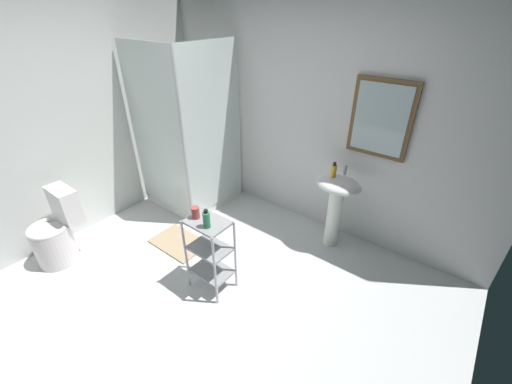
{
  "coord_description": "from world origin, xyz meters",
  "views": [
    {
      "loc": [
        1.65,
        -1.18,
        2.3
      ],
      "look_at": [
        0.06,
        0.89,
        0.75
      ],
      "focal_mm": 22.29,
      "sensor_mm": 36.0,
      "label": 1
    }
  ],
  "objects_px": {
    "storage_cart": "(210,249)",
    "rinse_cup": "(195,213)",
    "hand_soap_bottle": "(334,171)",
    "toilet": "(57,233)",
    "pedestal_sink": "(336,199)",
    "shower_stall": "(192,171)",
    "body_wash_bottle_green": "(206,219)",
    "bath_mat": "(179,242)"
  },
  "relations": [
    {
      "from": "storage_cart",
      "to": "rinse_cup",
      "type": "xyz_separation_m",
      "value": [
        -0.11,
        -0.02,
        0.36
      ]
    },
    {
      "from": "hand_soap_bottle",
      "to": "rinse_cup",
      "type": "distance_m",
      "value": 1.42
    },
    {
      "from": "toilet",
      "to": "rinse_cup",
      "type": "distance_m",
      "value": 1.6
    },
    {
      "from": "pedestal_sink",
      "to": "rinse_cup",
      "type": "distance_m",
      "value": 1.46
    },
    {
      "from": "shower_stall",
      "to": "pedestal_sink",
      "type": "bearing_deg",
      "value": 10.38
    },
    {
      "from": "rinse_cup",
      "to": "storage_cart",
      "type": "bearing_deg",
      "value": 9.92
    },
    {
      "from": "pedestal_sink",
      "to": "body_wash_bottle_green",
      "type": "distance_m",
      "value": 1.43
    },
    {
      "from": "shower_stall",
      "to": "pedestal_sink",
      "type": "xyz_separation_m",
      "value": [
        1.82,
        0.33,
        0.12
      ]
    },
    {
      "from": "toilet",
      "to": "rinse_cup",
      "type": "height_order",
      "value": "rinse_cup"
    },
    {
      "from": "toilet",
      "to": "storage_cart",
      "type": "bearing_deg",
      "value": 24.18
    },
    {
      "from": "storage_cart",
      "to": "body_wash_bottle_green",
      "type": "distance_m",
      "value": 0.39
    },
    {
      "from": "toilet",
      "to": "rinse_cup",
      "type": "xyz_separation_m",
      "value": [
        1.38,
        0.65,
        0.48
      ]
    },
    {
      "from": "shower_stall",
      "to": "rinse_cup",
      "type": "height_order",
      "value": "shower_stall"
    },
    {
      "from": "pedestal_sink",
      "to": "bath_mat",
      "type": "relative_size",
      "value": 1.35
    },
    {
      "from": "hand_soap_bottle",
      "to": "bath_mat",
      "type": "xyz_separation_m",
      "value": [
        -1.26,
        -1.03,
        -0.87
      ]
    },
    {
      "from": "pedestal_sink",
      "to": "shower_stall",
      "type": "bearing_deg",
      "value": -169.62
    },
    {
      "from": "storage_cart",
      "to": "rinse_cup",
      "type": "distance_m",
      "value": 0.37
    },
    {
      "from": "hand_soap_bottle",
      "to": "toilet",
      "type": "bearing_deg",
      "value": -136.68
    },
    {
      "from": "pedestal_sink",
      "to": "hand_soap_bottle",
      "type": "relative_size",
      "value": 5.06
    },
    {
      "from": "rinse_cup",
      "to": "bath_mat",
      "type": "relative_size",
      "value": 0.17
    },
    {
      "from": "shower_stall",
      "to": "rinse_cup",
      "type": "distance_m",
      "value": 1.48
    },
    {
      "from": "pedestal_sink",
      "to": "toilet",
      "type": "distance_m",
      "value": 2.85
    },
    {
      "from": "storage_cart",
      "to": "hand_soap_bottle",
      "type": "relative_size",
      "value": 4.63
    },
    {
      "from": "hand_soap_bottle",
      "to": "rinse_cup",
      "type": "bearing_deg",
      "value": -117.09
    },
    {
      "from": "shower_stall",
      "to": "hand_soap_bottle",
      "type": "distance_m",
      "value": 1.83
    },
    {
      "from": "toilet",
      "to": "storage_cart",
      "type": "xyz_separation_m",
      "value": [
        1.5,
        0.67,
        0.12
      ]
    },
    {
      "from": "toilet",
      "to": "rinse_cup",
      "type": "bearing_deg",
      "value": 25.24
    },
    {
      "from": "toilet",
      "to": "bath_mat",
      "type": "relative_size",
      "value": 1.27
    },
    {
      "from": "rinse_cup",
      "to": "body_wash_bottle_green",
      "type": "bearing_deg",
      "value": -11.79
    },
    {
      "from": "storage_cart",
      "to": "hand_soap_bottle",
      "type": "bearing_deg",
      "value": 66.84
    },
    {
      "from": "shower_stall",
      "to": "body_wash_bottle_green",
      "type": "height_order",
      "value": "shower_stall"
    },
    {
      "from": "pedestal_sink",
      "to": "hand_soap_bottle",
      "type": "xyz_separation_m",
      "value": [
        -0.07,
        0.0,
        0.3
      ]
    },
    {
      "from": "shower_stall",
      "to": "hand_soap_bottle",
      "type": "height_order",
      "value": "shower_stall"
    },
    {
      "from": "toilet",
      "to": "hand_soap_bottle",
      "type": "height_order",
      "value": "hand_soap_bottle"
    },
    {
      "from": "shower_stall",
      "to": "storage_cart",
      "type": "height_order",
      "value": "shower_stall"
    },
    {
      "from": "pedestal_sink",
      "to": "storage_cart",
      "type": "xyz_separation_m",
      "value": [
        -0.6,
        -1.24,
        -0.14
      ]
    },
    {
      "from": "pedestal_sink",
      "to": "storage_cart",
      "type": "distance_m",
      "value": 1.39
    },
    {
      "from": "toilet",
      "to": "bath_mat",
      "type": "height_order",
      "value": "toilet"
    },
    {
      "from": "rinse_cup",
      "to": "bath_mat",
      "type": "xyz_separation_m",
      "value": [
        -0.62,
        0.23,
        -0.78
      ]
    },
    {
      "from": "shower_stall",
      "to": "storage_cart",
      "type": "bearing_deg",
      "value": -36.6
    },
    {
      "from": "storage_cart",
      "to": "bath_mat",
      "type": "height_order",
      "value": "storage_cart"
    },
    {
      "from": "bath_mat",
      "to": "pedestal_sink",
      "type": "bearing_deg",
      "value": 37.78
    }
  ]
}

